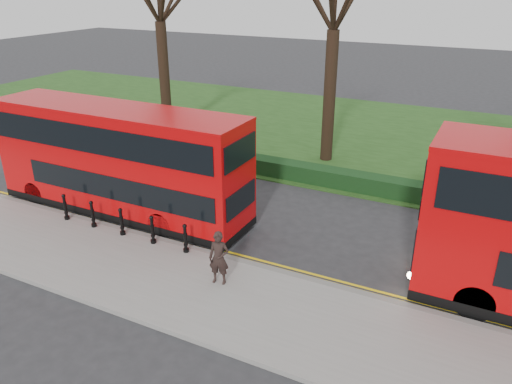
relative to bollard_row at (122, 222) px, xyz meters
The scene contains 10 objects.
ground 2.34m from the bollard_row, 36.95° to the left, with size 120.00×120.00×0.00m, color #28282B.
pavement 2.50m from the bollard_row, 42.59° to the right, with size 60.00×4.00×0.15m, color gray.
kerb 1.92m from the bollard_row, 11.03° to the left, with size 60.00×0.25×0.16m, color slate.
grass_verge 16.46m from the bollard_row, 83.74° to the left, with size 60.00×18.00×0.06m, color #204416.
hedge 8.35m from the bollard_row, 77.58° to the left, with size 60.00×0.90×0.80m, color black.
yellow_line_outer 2.01m from the bollard_row, 19.91° to the left, with size 60.00×0.10×0.01m, color yellow.
yellow_line_inner 2.09m from the bollard_row, 25.34° to the left, with size 60.00×0.10×0.01m, color yellow.
bollard_row is the anchor object (origin of this frame).
bus_lead 2.76m from the bollard_row, 128.86° to the left, with size 10.78×2.48×4.29m.
pedestrian 4.87m from the bollard_row, 12.81° to the right, with size 0.63×0.41×1.72m, color black.
Camera 1 is at (9.77, -13.51, 8.82)m, focal length 35.00 mm.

